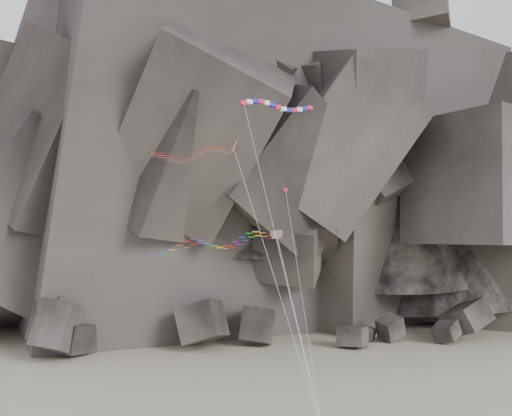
{
  "coord_description": "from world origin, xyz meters",
  "views": [
    {
      "loc": [
        -6.2,
        -55.7,
        19.17
      ],
      "look_at": [
        -1.65,
        6.0,
        21.33
      ],
      "focal_mm": 40.0,
      "sensor_mm": 36.0,
      "label": 1
    }
  ],
  "objects": [
    {
      "name": "headland",
      "position": [
        0.0,
        70.0,
        42.0
      ],
      "size": [
        110.0,
        70.0,
        84.0
      ],
      "primitive_type": null,
      "color": "#4F4741",
      "rests_on": "ground"
    },
    {
      "name": "pennant_kite",
      "position": [
        1.49,
        -1.7,
        17.01
      ],
      "size": [
        2.66,
        6.36,
        21.63
      ],
      "rotation": [
        0.0,
        0.0,
        0.14
      ],
      "color": "red",
      "rests_on": "ground"
    },
    {
      "name": "parafoil_kite",
      "position": [
        -6.7,
        2.42,
        17.6
      ],
      "size": [
        16.52,
        9.11,
        17.49
      ],
      "rotation": [
        0.0,
        0.0,
        0.46
      ],
      "color": "gold",
      "rests_on": "ground"
    },
    {
      "name": "boulder_field",
      "position": [
        -8.79,
        34.62,
        2.64
      ],
      "size": [
        75.3,
        18.27,
        9.69
      ],
      "color": "#47423F",
      "rests_on": "ground"
    },
    {
      "name": "delta_kite",
      "position": [
        -8.74,
        1.34,
        26.54
      ],
      "size": [
        16.15,
        8.22,
        26.69
      ],
      "rotation": [
        0.0,
        0.0,
        0.15
      ],
      "color": "red",
      "rests_on": "ground"
    },
    {
      "name": "banner_kite",
      "position": [
        0.26,
        1.78,
        31.34
      ],
      "size": [
        7.88,
        10.11,
        30.68
      ],
      "rotation": [
        0.0,
        0.0,
        0.39
      ],
      "color": "red",
      "rests_on": "ground"
    }
  ]
}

